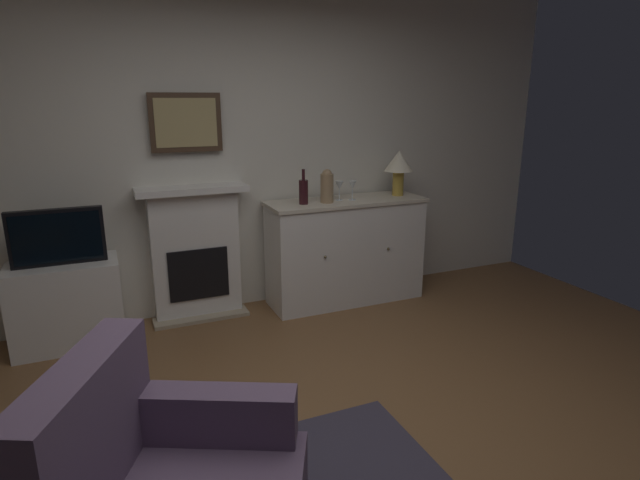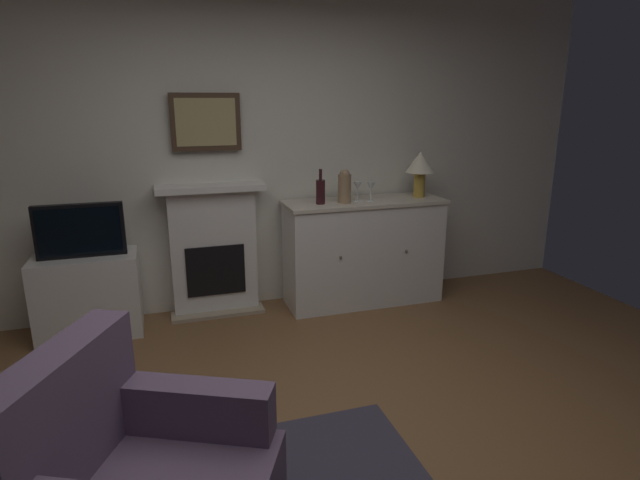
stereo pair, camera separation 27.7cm
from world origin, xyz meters
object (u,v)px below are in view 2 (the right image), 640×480
(table_lamp, at_px, (420,165))
(tv_cabinet, at_px, (89,295))
(wine_bottle, at_px, (320,191))
(vase_decorative, at_px, (344,186))
(framed_picture, at_px, (206,122))
(wine_glass_center, at_px, (371,187))
(fireplace_unit, at_px, (214,249))
(wine_glass_left, at_px, (358,187))
(tv_set, at_px, (80,231))
(sideboard_cabinet, at_px, (363,252))

(table_lamp, xyz_separation_m, tv_cabinet, (-2.78, 0.02, -0.89))
(wine_bottle, xyz_separation_m, vase_decorative, (0.20, -0.02, 0.03))
(framed_picture, xyz_separation_m, wine_glass_center, (1.32, -0.26, -0.54))
(fireplace_unit, height_order, table_lamp, table_lamp)
(wine_glass_left, relative_size, tv_set, 0.27)
(wine_bottle, relative_size, vase_decorative, 1.03)
(wine_bottle, relative_size, wine_glass_left, 1.76)
(table_lamp, bearing_deg, tv_set, -179.83)
(fireplace_unit, xyz_separation_m, sideboard_cabinet, (1.28, -0.18, -0.08))
(tv_set, bearing_deg, sideboard_cabinet, 0.21)
(wine_glass_center, height_order, tv_set, wine_glass_center)
(vase_decorative, bearing_deg, sideboard_cabinet, 13.72)
(framed_picture, distance_m, tv_set, 1.26)
(tv_cabinet, bearing_deg, vase_decorative, -1.81)
(framed_picture, bearing_deg, tv_set, -166.69)
(tv_cabinet, bearing_deg, wine_glass_left, -0.51)
(table_lamp, distance_m, wine_glass_left, 0.61)
(wine_glass_center, height_order, vase_decorative, vase_decorative)
(tv_cabinet, bearing_deg, wine_bottle, -1.53)
(fireplace_unit, relative_size, framed_picture, 2.00)
(fireplace_unit, relative_size, wine_bottle, 3.79)
(framed_picture, relative_size, tv_set, 0.89)
(wine_glass_left, bearing_deg, wine_glass_center, -15.22)
(table_lamp, relative_size, wine_glass_left, 2.42)
(fireplace_unit, height_order, vase_decorative, vase_decorative)
(vase_decorative, bearing_deg, wine_bottle, 175.63)
(fireplace_unit, relative_size, tv_set, 1.77)
(table_lamp, bearing_deg, vase_decorative, -176.05)
(wine_bottle, bearing_deg, table_lamp, 2.12)
(framed_picture, bearing_deg, sideboard_cabinet, -9.84)
(framed_picture, height_order, tv_set, framed_picture)
(wine_bottle, bearing_deg, sideboard_cabinet, 4.79)
(fireplace_unit, height_order, tv_set, fireplace_unit)
(sideboard_cabinet, distance_m, table_lamp, 0.90)
(wine_bottle, distance_m, vase_decorative, 0.21)
(tv_cabinet, xyz_separation_m, tv_set, (0.00, -0.02, 0.52))
(vase_decorative, bearing_deg, wine_glass_left, 18.41)
(tv_cabinet, bearing_deg, fireplace_unit, 9.45)
(framed_picture, relative_size, wine_glass_left, 3.33)
(wine_glass_left, height_order, wine_glass_center, same)
(wine_bottle, height_order, tv_set, wine_bottle)
(fireplace_unit, xyz_separation_m, vase_decorative, (1.08, -0.23, 0.52))
(table_lamp, bearing_deg, tv_cabinet, 179.69)
(fireplace_unit, relative_size, wine_glass_left, 6.67)
(fireplace_unit, relative_size, wine_glass_center, 6.67)
(sideboard_cabinet, xyz_separation_m, vase_decorative, (-0.20, -0.05, 0.60))
(wine_glass_left, bearing_deg, tv_cabinet, 179.49)
(wine_bottle, bearing_deg, wine_glass_center, -0.02)
(tv_set, bearing_deg, table_lamp, 0.17)
(fireplace_unit, xyz_separation_m, wine_glass_left, (1.21, -0.18, 0.50))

